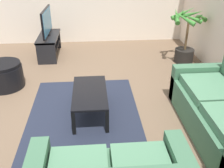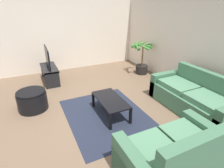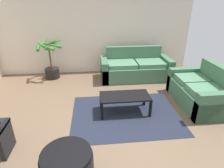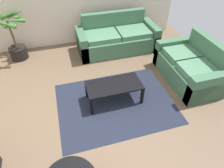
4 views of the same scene
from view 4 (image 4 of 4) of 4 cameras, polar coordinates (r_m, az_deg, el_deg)
The scene contains 6 objects.
ground_plane at distance 3.56m, azimuth -5.47°, elevation -11.08°, with size 6.60×6.60×0.00m, color brown.
couch_main at distance 5.31m, azimuth 1.46°, elevation 13.01°, with size 2.05×0.90×0.90m.
couch_loveseat at distance 4.55m, azimuth 21.73°, elevation 4.49°, with size 0.90×1.55×0.90m.
coffee_table at distance 3.68m, azimuth 0.58°, elevation -0.79°, with size 1.03×0.51×0.40m.
area_rug at distance 3.85m, azimuth 0.98°, elevation -5.51°, with size 2.20×1.70×0.01m, color #1E2333.
potted_palm at distance 5.35m, azimuth -26.64°, elevation 11.50°, with size 0.77×0.81×1.18m.
Camera 4 is at (-0.29, -2.18, 2.80)m, focal length 31.49 mm.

